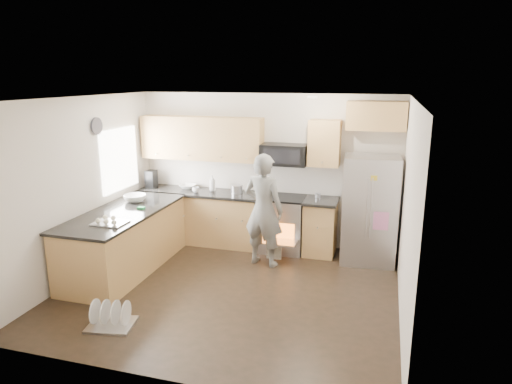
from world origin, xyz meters
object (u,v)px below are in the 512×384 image
(stove_range, at_px, (282,211))
(refrigerator, at_px, (369,210))
(dish_rack, at_px, (111,319))
(person, at_px, (264,210))

(stove_range, distance_m, refrigerator, 1.44)
(stove_range, distance_m, dish_rack, 3.32)
(refrigerator, xyz_separation_m, person, (-1.56, -0.57, 0.03))
(stove_range, xyz_separation_m, refrigerator, (1.42, -0.12, 0.17))
(stove_range, relative_size, refrigerator, 1.05)
(stove_range, height_order, person, stove_range)
(dish_rack, bearing_deg, stove_range, 64.95)
(refrigerator, height_order, person, person)
(refrigerator, distance_m, dish_rack, 4.07)
(refrigerator, bearing_deg, stove_range, 171.68)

